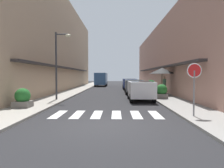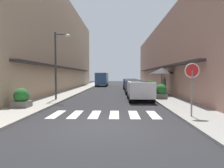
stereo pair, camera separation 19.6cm
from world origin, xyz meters
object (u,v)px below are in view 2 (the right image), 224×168
street_lamp (58,58)px  planter_far (151,86)px  round_street_sign (192,76)px  planter_midblock (161,92)px  parked_car_mid (134,85)px  cafe_umbrella (162,71)px  parked_car_far (130,83)px  planter_corner (21,98)px  parked_car_near (140,89)px  delivery_van (102,78)px  pedestrian_walking_near (164,85)px

street_lamp → planter_far: (8.30, 8.55, -2.49)m
round_street_sign → planter_midblock: bearing=89.1°
parked_car_mid → cafe_umbrella: (2.38, -2.75, 1.41)m
parked_car_far → planter_corner: parked_car_far is taller
parked_car_near → planter_midblock: size_ratio=3.64×
planter_far → parked_car_mid: bearing=-137.9°
parked_car_far → cafe_umbrella: cafe_umbrella is taller
parked_car_mid → planter_far: 2.95m
round_street_sign → planter_midblock: round_street_sign is taller
parked_car_far → planter_corner: size_ratio=3.97×
parked_car_near → delivery_van: (-4.48, 21.87, 0.48)m
cafe_umbrella → delivery_van: bearing=110.6°
parked_car_far → round_street_sign: 19.95m
parked_car_mid → street_lamp: (-6.12, -6.58, 2.28)m
planter_corner → pedestrian_walking_near: (9.85, 8.41, 0.38)m
planter_corner → cafe_umbrella: bearing=39.6°
parked_car_far → planter_midblock: 12.82m
planter_corner → planter_far: planter_far is taller
parked_car_near → street_lamp: street_lamp is taller
planter_far → round_street_sign: bearing=-92.3°
planter_midblock → planter_far: bearing=86.4°
planter_midblock → parked_car_far: bearing=97.5°
cafe_umbrella → planter_midblock: cafe_umbrella is taller
parked_car_far → cafe_umbrella: bearing=-76.0°
round_street_sign → planter_midblock: (0.11, 7.15, -1.24)m
street_lamp → parked_car_mid: bearing=47.1°
round_street_sign → planter_far: bearing=87.7°
parked_car_mid → delivery_van: size_ratio=0.82×
cafe_umbrella → parked_car_far: bearing=104.0°
parked_car_far → planter_far: (2.18, -4.86, -0.21)m
parked_car_mid → delivery_van: 16.19m
cafe_umbrella → pedestrian_walking_near: bearing=56.8°
street_lamp → planter_midblock: bearing=5.2°
round_street_sign → street_lamp: street_lamp is taller
delivery_van → planter_corner: (-2.63, -26.16, -0.78)m
parked_car_far → delivery_van: (-4.48, 8.72, 0.48)m
round_street_sign → planter_far: (0.61, 15.00, -1.19)m
parked_car_far → street_lamp: 14.92m
planter_corner → round_street_sign: bearing=-15.6°
pedestrian_walking_near → parked_car_far: bearing=12.0°
pedestrian_walking_near → delivery_van: bearing=17.2°
street_lamp → pedestrian_walking_near: (8.87, 4.38, -2.20)m
planter_midblock → delivery_van: bearing=106.0°
planter_far → pedestrian_walking_near: (0.56, -4.17, 0.29)m
parked_car_near → parked_car_far: (-0.00, 13.15, 0.00)m
parked_car_mid → cafe_umbrella: size_ratio=1.77×
parked_car_near → cafe_umbrella: bearing=56.3°
street_lamp → planter_far: street_lamp is taller
pedestrian_walking_near → parked_car_mid: bearing=46.3°
parked_car_mid → cafe_umbrella: 3.90m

